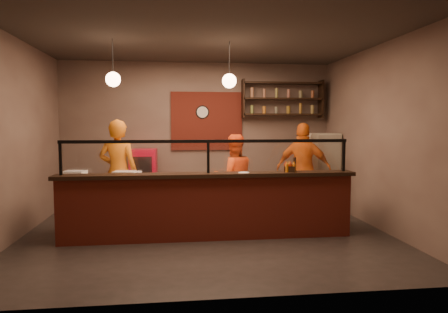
{
  "coord_description": "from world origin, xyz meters",
  "views": [
    {
      "loc": [
        -0.51,
        -6.5,
        1.81
      ],
      "look_at": [
        0.32,
        0.3,
        1.27
      ],
      "focal_mm": 32.0,
      "sensor_mm": 36.0,
      "label": 1
    }
  ],
  "objects": [
    {
      "name": "rolling_pin",
      "position": [
        -1.92,
        0.17,
        0.93
      ],
      "size": [
        0.35,
        0.21,
        0.06
      ],
      "primitive_type": "cylinder",
      "rotation": [
        0.0,
        1.57,
        0.43
      ],
      "color": "yellow",
      "rests_on": "worktop"
    },
    {
      "name": "wall_right",
      "position": [
        3.0,
        0.0,
        1.6
      ],
      "size": [
        0.0,
        5.0,
        5.0
      ],
      "primitive_type": "plane",
      "rotation": [
        1.57,
        0.0,
        -1.57
      ],
      "color": "#736054",
      "rests_on": "floor"
    },
    {
      "name": "prep_tub_c",
      "position": [
        -1.33,
        0.05,
        0.98
      ],
      "size": [
        0.37,
        0.31,
        0.17
      ],
      "primitive_type": "cube",
      "rotation": [
        0.0,
        0.0,
        -0.14
      ],
      "color": "silver",
      "rests_on": "worktop"
    },
    {
      "name": "floor",
      "position": [
        0.0,
        0.0,
        0.0
      ],
      "size": [
        6.0,
        6.0,
        0.0
      ],
      "primitive_type": "plane",
      "color": "black",
      "rests_on": "ground"
    },
    {
      "name": "pepper_mill",
      "position": [
        1.42,
        -0.23,
        1.17
      ],
      "size": [
        0.06,
        0.06,
        0.23
      ],
      "primitive_type": "cylinder",
      "rotation": [
        0.0,
        0.0,
        -0.13
      ],
      "color": "black",
      "rests_on": "counter_ledge"
    },
    {
      "name": "wall_back",
      "position": [
        0.0,
        2.5,
        1.6
      ],
      "size": [
        6.0,
        0.0,
        6.0
      ],
      "primitive_type": "plane",
      "rotation": [
        1.57,
        0.0,
        0.0
      ],
      "color": "#736054",
      "rests_on": "floor"
    },
    {
      "name": "service_counter",
      "position": [
        0.0,
        -0.3,
        0.5
      ],
      "size": [
        4.6,
        0.25,
        1.0
      ],
      "primitive_type": "cube",
      "color": "maroon",
      "rests_on": "floor"
    },
    {
      "name": "sneeze_guard",
      "position": [
        0.0,
        -0.3,
        1.37
      ],
      "size": [
        4.5,
        0.05,
        0.52
      ],
      "color": "white",
      "rests_on": "counter_ledge"
    },
    {
      "name": "pizza_dough",
      "position": [
        -0.03,
        0.1,
        0.91
      ],
      "size": [
        0.69,
        0.69,
        0.01
      ],
      "primitive_type": "cylinder",
      "rotation": [
        0.0,
        0.0,
        0.35
      ],
      "color": "white",
      "rests_on": "worktop"
    },
    {
      "name": "worktop",
      "position": [
        0.0,
        0.2,
        0.88
      ],
      "size": [
        4.6,
        0.75,
        0.05
      ],
      "primitive_type": "cube",
      "color": "white",
      "rests_on": "worktop_cabinet"
    },
    {
      "name": "brick_patch",
      "position": [
        0.2,
        2.47,
        1.9
      ],
      "size": [
        1.6,
        0.04,
        1.3
      ],
      "primitive_type": "cube",
      "color": "maroon",
      "rests_on": "wall_back"
    },
    {
      "name": "prep_tub_a",
      "position": [
        -2.15,
        0.24,
        0.98
      ],
      "size": [
        0.37,
        0.31,
        0.16
      ],
      "primitive_type": "cube",
      "rotation": [
        0.0,
        0.0,
        -0.17
      ],
      "color": "silver",
      "rests_on": "worktop"
    },
    {
      "name": "wall_clock",
      "position": [
        0.1,
        2.46,
        2.1
      ],
      "size": [
        0.3,
        0.04,
        0.3
      ],
      "primitive_type": "cylinder",
      "rotation": [
        1.57,
        0.0,
        0.0
      ],
      "color": "black",
      "rests_on": "wall_back"
    },
    {
      "name": "pendant_right",
      "position": [
        0.4,
        0.2,
        2.55
      ],
      "size": [
        0.24,
        0.24,
        0.77
      ],
      "color": "black",
      "rests_on": "ceiling"
    },
    {
      "name": "prep_tub_b",
      "position": [
        -1.23,
        0.24,
        0.97
      ],
      "size": [
        0.3,
        0.25,
        0.14
      ],
      "primitive_type": "cube",
      "rotation": [
        0.0,
        0.0,
        -0.11
      ],
      "color": "silver",
      "rests_on": "worktop"
    },
    {
      "name": "fridge",
      "position": [
        2.6,
        1.78,
        0.82
      ],
      "size": [
        0.73,
        0.69,
        1.63
      ],
      "primitive_type": "cube",
      "rotation": [
        0.0,
        0.0,
        0.08
      ],
      "color": "beige",
      "rests_on": "floor"
    },
    {
      "name": "wall_shelving",
      "position": [
        1.9,
        2.32,
        2.4
      ],
      "size": [
        1.84,
        0.28,
        0.85
      ],
      "color": "black",
      "rests_on": "wall_back"
    },
    {
      "name": "wall_left",
      "position": [
        -3.0,
        0.0,
        1.6
      ],
      "size": [
        0.0,
        5.0,
        5.0
      ],
      "primitive_type": "plane",
      "rotation": [
        1.57,
        0.0,
        1.57
      ],
      "color": "#736054",
      "rests_on": "floor"
    },
    {
      "name": "cook_mid",
      "position": [
        0.58,
        0.9,
        0.82
      ],
      "size": [
        0.87,
        0.71,
        1.64
      ],
      "primitive_type": "imported",
      "rotation": [
        0.0,
        0.0,
        3.26
      ],
      "color": "#E54A15",
      "rests_on": "floor"
    },
    {
      "name": "condiment_caddy",
      "position": [
        1.31,
        -0.32,
        1.11
      ],
      "size": [
        0.2,
        0.18,
        0.1
      ],
      "primitive_type": "cube",
      "rotation": [
        0.0,
        0.0,
        -0.32
      ],
      "color": "black",
      "rests_on": "counter_ledge"
    },
    {
      "name": "pendant_left",
      "position": [
        -1.5,
        0.2,
        2.55
      ],
      "size": [
        0.24,
        0.24,
        0.77
      ],
      "color": "black",
      "rests_on": "ceiling"
    },
    {
      "name": "cook_left",
      "position": [
        -1.55,
        0.9,
        0.96
      ],
      "size": [
        0.76,
        0.57,
        1.91
      ],
      "primitive_type": "imported",
      "rotation": [
        0.0,
        0.0,
        2.98
      ],
      "color": "#C86712",
      "rests_on": "floor"
    },
    {
      "name": "counter_ledge",
      "position": [
        0.0,
        -0.3,
        1.03
      ],
      "size": [
        4.7,
        0.37,
        0.06
      ],
      "primitive_type": "cube",
      "color": "black",
      "rests_on": "service_counter"
    },
    {
      "name": "worktop_cabinet",
      "position": [
        0.0,
        0.2,
        0.42
      ],
      "size": [
        4.6,
        0.75,
        0.85
      ],
      "primitive_type": "cube",
      "color": "gray",
      "rests_on": "floor"
    },
    {
      "name": "ceiling",
      "position": [
        0.0,
        0.0,
        3.2
      ],
      "size": [
        6.0,
        6.0,
        0.0
      ],
      "primitive_type": "plane",
      "rotation": [
        3.14,
        0.0,
        0.0
      ],
      "color": "#39322C",
      "rests_on": "wall_back"
    },
    {
      "name": "wall_front",
      "position": [
        0.0,
        -2.5,
        1.6
      ],
      "size": [
        6.0,
        0.0,
        6.0
      ],
      "primitive_type": "plane",
      "rotation": [
        -1.57,
        0.0,
        0.0
      ],
      "color": "#736054",
      "rests_on": "floor"
    },
    {
      "name": "red_cooler",
      "position": [
        -1.19,
        2.15,
        0.65
      ],
      "size": [
        0.57,
        0.53,
        1.3
      ],
      "primitive_type": "cube",
      "rotation": [
        0.0,
        0.0,
        -0.03
      ],
      "color": "#BA0C29",
      "rests_on": "floor"
    },
    {
      "name": "cook_right",
      "position": [
        2.05,
        1.22,
        0.93
      ],
      "size": [
        1.18,
        0.87,
        1.85
      ],
      "primitive_type": "imported",
      "rotation": [
        0.0,
        0.0,
        2.71
      ],
      "color": "#D95F14",
      "rests_on": "floor"
    },
    {
      "name": "small_plate",
      "position": [
        0.55,
        -0.36,
        1.07
      ],
      "size": [
        0.23,
        0.23,
        0.01
      ],
      "primitive_type": "cylinder",
      "rotation": [
        0.0,
        0.0,
        -0.39
      ],
      "color": "silver",
      "rests_on": "counter_ledge"
    }
  ]
}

